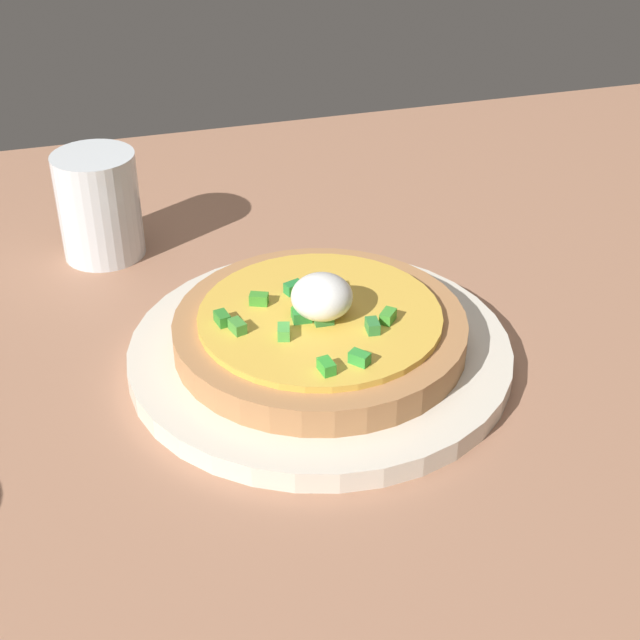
# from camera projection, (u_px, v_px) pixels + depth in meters

# --- Properties ---
(dining_table) EXTENTS (1.17, 0.79, 0.03)m
(dining_table) POSITION_uv_depth(u_px,v_px,m) (306.00, 329.00, 0.72)
(dining_table) COLOR #A57357
(dining_table) RESTS_ON ground
(plate) EXTENTS (0.27, 0.27, 0.02)m
(plate) POSITION_uv_depth(u_px,v_px,m) (320.00, 353.00, 0.66)
(plate) COLOR silver
(plate) RESTS_ON dining_table
(pizza) EXTENTS (0.21, 0.21, 0.06)m
(pizza) POSITION_uv_depth(u_px,v_px,m) (320.00, 328.00, 0.65)
(pizza) COLOR #B27B4C
(pizza) RESTS_ON plate
(cup_near) EXTENTS (0.07, 0.07, 0.09)m
(cup_near) POSITION_uv_depth(u_px,v_px,m) (100.00, 211.00, 0.77)
(cup_near) COLOR silver
(cup_near) RESTS_ON dining_table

